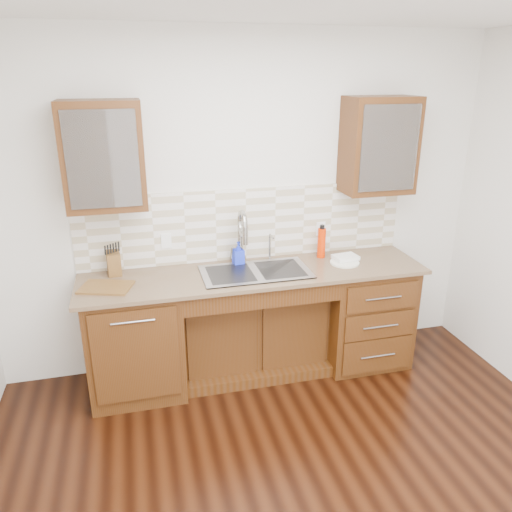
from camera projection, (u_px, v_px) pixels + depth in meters
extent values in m
cube|color=black|center=(315.00, 512.00, 2.93)|extent=(4.00, 3.50, 0.10)
cube|color=silver|center=(244.00, 205.00, 4.07)|extent=(4.00, 0.10, 2.70)
cube|color=#593014|center=(136.00, 339.00, 3.85)|extent=(0.70, 0.62, 0.88)
cube|color=#593014|center=(252.00, 329.00, 4.18)|extent=(1.20, 0.44, 0.70)
cube|color=#593014|center=(362.00, 311.00, 4.28)|extent=(0.70, 0.62, 0.88)
cube|color=#84705B|center=(255.00, 273.00, 3.89)|extent=(2.70, 0.65, 0.03)
cube|color=beige|center=(246.00, 224.00, 4.07)|extent=(2.70, 0.02, 0.59)
cube|color=#9E9EA5|center=(256.00, 282.00, 3.90)|extent=(0.84, 0.46, 0.19)
cylinder|color=#999993|center=(240.00, 240.00, 4.00)|extent=(0.04, 0.04, 0.40)
cylinder|color=#999993|center=(270.00, 246.00, 4.09)|extent=(0.02, 0.02, 0.24)
cube|color=#593014|center=(103.00, 156.00, 3.47)|extent=(0.55, 0.34, 0.75)
cube|color=#593014|center=(379.00, 145.00, 3.95)|extent=(0.55, 0.34, 0.75)
cube|color=white|center=(166.00, 241.00, 3.94)|extent=(0.08, 0.01, 0.12)
cube|color=white|center=(321.00, 229.00, 4.24)|extent=(0.08, 0.01, 0.12)
imported|color=#1D34E3|center=(238.00, 253.00, 4.01)|extent=(0.09, 0.09, 0.19)
cylinder|color=red|center=(321.00, 243.00, 4.15)|extent=(0.08, 0.08, 0.25)
cylinder|color=silver|center=(345.00, 263.00, 4.05)|extent=(0.24, 0.24, 0.01)
cube|color=white|center=(345.00, 257.00, 4.10)|extent=(0.21, 0.17, 0.03)
cube|color=#97774C|center=(114.00, 263.00, 3.82)|extent=(0.11, 0.17, 0.18)
cube|color=brown|center=(106.00, 287.00, 3.59)|extent=(0.41, 0.35, 0.02)
imported|color=silver|center=(86.00, 164.00, 3.46)|extent=(0.14, 0.14, 0.09)
imported|color=white|center=(127.00, 163.00, 3.52)|extent=(0.11, 0.11, 0.09)
imported|color=silver|center=(363.00, 153.00, 3.94)|extent=(0.13, 0.13, 0.10)
imported|color=white|center=(385.00, 152.00, 3.98)|extent=(0.11, 0.11, 0.08)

